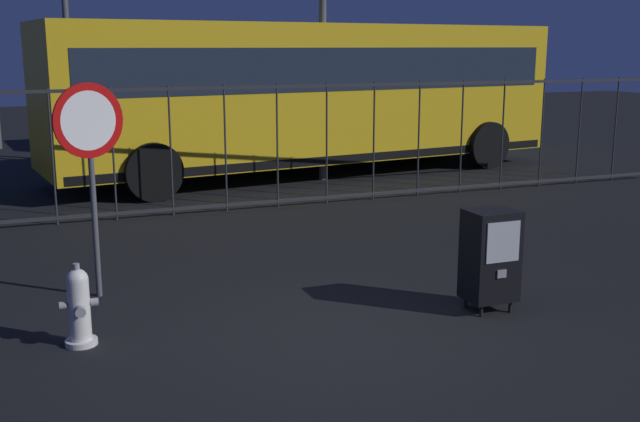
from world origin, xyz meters
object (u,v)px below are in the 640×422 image
fire_hydrant (79,307)px  bus_near (309,90)px  stop_sign (90,145)px  newspaper_box_primary (490,255)px  bus_far (358,79)px

fire_hydrant → bus_near: (5.15, 7.96, 1.36)m
fire_hydrant → stop_sign: size_ratio=0.33×
fire_hydrant → stop_sign: bearing=77.9°
fire_hydrant → bus_near: 9.58m
newspaper_box_primary → fire_hydrant: bearing=172.1°
fire_hydrant → stop_sign: 1.84m
fire_hydrant → stop_sign: (0.28, 1.32, 1.25)m
fire_hydrant → newspaper_box_primary: size_ratio=0.73×
newspaper_box_primary → stop_sign: bearing=152.5°
bus_far → stop_sign: bearing=-132.4°
newspaper_box_primary → bus_near: 8.67m
bus_near → bus_far: same height
fire_hydrant → bus_far: 14.89m
stop_sign → bus_near: size_ratio=0.21×
bus_near → bus_far: 5.35m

